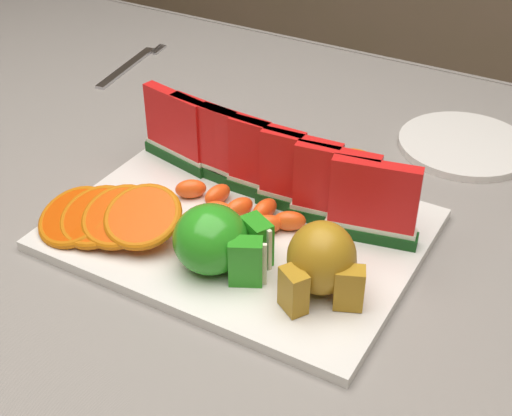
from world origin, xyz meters
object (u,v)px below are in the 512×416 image
apple_cluster (218,241)px  side_plate (465,145)px  fork (130,65)px  pear_cluster (322,262)px  platter (240,229)px

apple_cluster → side_plate: bearing=69.1°
fork → pear_cluster: bearing=-34.6°
fork → platter: bearing=-37.5°
platter → apple_cluster: apple_cluster is taller
platter → apple_cluster: size_ratio=3.71×
side_plate → platter: bearing=-117.5°
apple_cluster → side_plate: apple_cluster is taller
apple_cluster → platter: bearing=102.8°
pear_cluster → fork: bearing=145.4°
pear_cluster → apple_cluster: bearing=-171.2°
pear_cluster → fork: (-0.53, 0.36, -0.05)m
side_plate → fork: bearing=-178.7°
pear_cluster → fork: size_ratio=0.50×
platter → pear_cluster: 0.15m
pear_cluster → side_plate: (0.04, 0.38, -0.05)m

